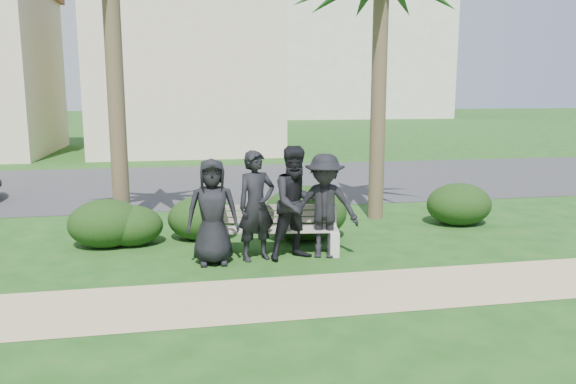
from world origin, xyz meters
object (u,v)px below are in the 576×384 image
man_d (324,206)px  man_a (212,212)px  man_b (256,206)px  park_bench (271,233)px  man_c (297,203)px

man_d → man_a: bearing=-161.8°
man_b → man_d: size_ratio=1.04×
park_bench → man_a: 1.15m
park_bench → man_c: size_ratio=1.25×
park_bench → man_d: size_ratio=1.35×
man_a → park_bench: bearing=20.8°
man_b → man_c: bearing=-25.2°
park_bench → man_c: bearing=-34.5°
park_bench → man_b: bearing=-126.9°
man_d → park_bench: bearing=175.9°
man_a → man_c: man_c is taller
park_bench → man_a: size_ratio=1.38×
man_c → man_d: 0.47m
park_bench → man_d: (0.84, -0.33, 0.50)m
park_bench → man_c: (0.37, -0.34, 0.57)m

